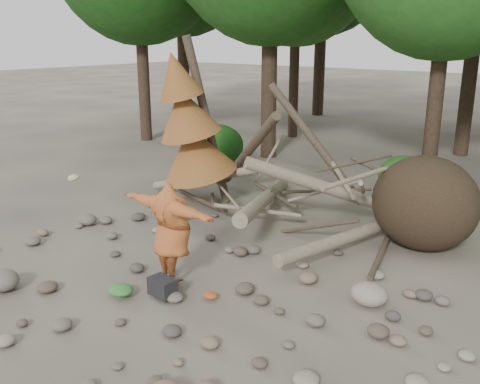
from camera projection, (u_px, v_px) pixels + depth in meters
The scene contains 12 objects.
ground at pixel (191, 286), 9.58m from camera, with size 120.00×120.00×0.00m, color #514C44.
deadfall_pile at pixel (396, 201), 11.31m from camera, with size 8.55×5.24×3.30m.
dead_conifer at pixel (190, 127), 13.37m from camera, with size 2.06×2.16×4.35m.
bush_left at pixel (217, 146), 18.06m from camera, with size 1.80×1.80×1.44m, color #1A4C14.
bush_mid at pixel (404, 176), 14.84m from camera, with size 1.40×1.40×1.12m, color #23601B.
frisbee_thrower at pixel (171, 233), 9.33m from camera, with size 3.40×0.97×1.84m.
backpack at pixel (163, 290), 9.09m from camera, with size 0.46×0.31×0.31m, color black.
cloth_green at pixel (121, 292), 9.15m from camera, with size 0.47×0.39×0.18m, color #30712D.
cloth_orange at pixel (210, 298), 9.04m from camera, with size 0.27×0.22×0.10m, color #A4451C.
boulder_front_left at pixel (2, 280), 9.38m from camera, with size 0.62×0.56×0.37m, color #696257.
boulder_mid_right at pixel (369, 294), 8.87m from camera, with size 0.63×0.57×0.38m, color gray.
boulder_mid_left at pixel (88, 220), 12.61m from camera, with size 0.45×0.40×0.27m, color #635C53.
Camera 1 is at (6.06, -6.31, 4.33)m, focal length 40.00 mm.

